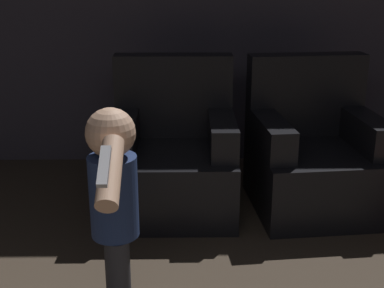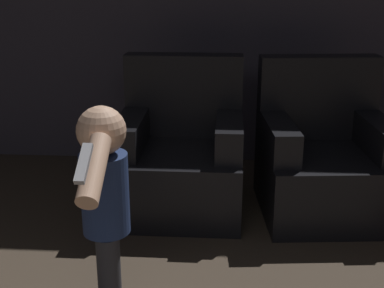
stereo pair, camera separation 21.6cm
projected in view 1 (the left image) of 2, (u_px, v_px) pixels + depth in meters
The scene contains 3 objects.
armchair_left at pixel (173, 158), 3.40m from camera, with size 0.77×0.78×0.95m.
armchair_right at pixel (314, 157), 3.41m from camera, with size 0.84×0.84×0.95m.
person_toddler at pixel (114, 197), 2.27m from camera, with size 0.21×0.64×0.95m.
Camera 1 is at (0.11, 0.42, 1.50)m, focal length 50.00 mm.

